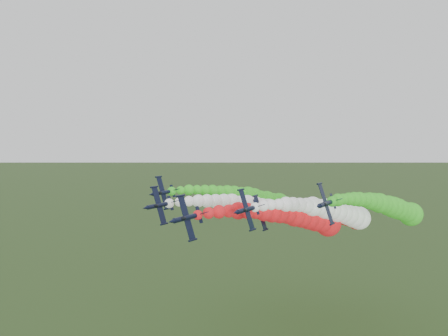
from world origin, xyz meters
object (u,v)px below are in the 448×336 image
(jet_inner_right, at_px, (338,213))
(jet_outer_right, at_px, (393,208))
(jet_outer_left, at_px, (260,199))
(jet_trail, at_px, (337,214))
(jet_lead, at_px, (301,218))
(jet_inner_left, at_px, (268,209))

(jet_inner_right, xyz_separation_m, jet_outer_right, (13.43, 7.72, 1.45))
(jet_outer_left, bearing_deg, jet_trail, 19.08)
(jet_inner_right, height_order, jet_outer_left, jet_outer_left)
(jet_lead, height_order, jet_inner_left, jet_lead)
(jet_inner_left, relative_size, jet_outer_right, 1.00)
(jet_lead, distance_m, jet_trail, 28.38)
(jet_trail, bearing_deg, jet_outer_right, -19.92)
(jet_inner_left, distance_m, jet_outer_left, 14.67)
(jet_trail, bearing_deg, jet_lead, -90.01)
(jet_inner_left, height_order, jet_outer_right, jet_outer_right)
(jet_outer_right, bearing_deg, jet_trail, 160.08)
(jet_inner_right, distance_m, jet_trail, 15.71)
(jet_lead, distance_m, jet_inner_left, 16.92)
(jet_inner_right, bearing_deg, jet_trail, 109.80)
(jet_outer_right, relative_size, jet_trail, 1.00)
(jet_trail, bearing_deg, jet_outer_left, -160.92)
(jet_outer_left, height_order, jet_trail, jet_outer_left)
(jet_inner_right, bearing_deg, jet_outer_right, 29.90)
(jet_inner_left, bearing_deg, jet_inner_right, 14.73)
(jet_outer_right, xyz_separation_m, jet_trail, (-18.64, 6.75, -4.64))
(jet_inner_left, bearing_deg, jet_trail, 53.40)
(jet_lead, relative_size, jet_inner_right, 1.00)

